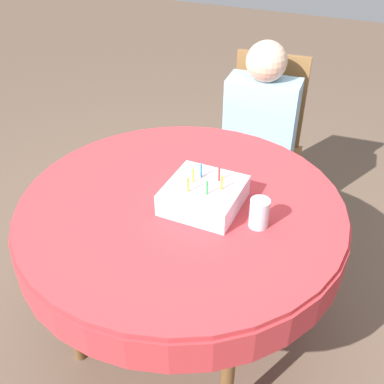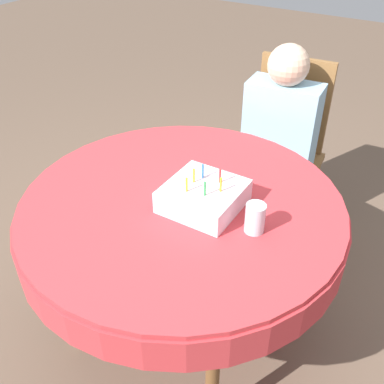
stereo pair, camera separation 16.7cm
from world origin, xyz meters
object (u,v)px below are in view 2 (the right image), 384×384
chair (282,144)px  person (280,127)px  drinking_glass (255,218)px  birthday_cake (204,196)px

chair → person: 0.19m
drinking_glass → chair: bearing=105.6°
person → drinking_glass: 0.98m
person → birthday_cake: (0.06, -0.90, 0.12)m
person → birthday_cake: bearing=-91.1°
drinking_glass → birthday_cake: bearing=172.0°
chair → birthday_cake: bearing=-91.0°
person → drinking_glass: (0.28, -0.93, 0.13)m
chair → birthday_cake: 1.05m
drinking_glass → person: bearing=106.7°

